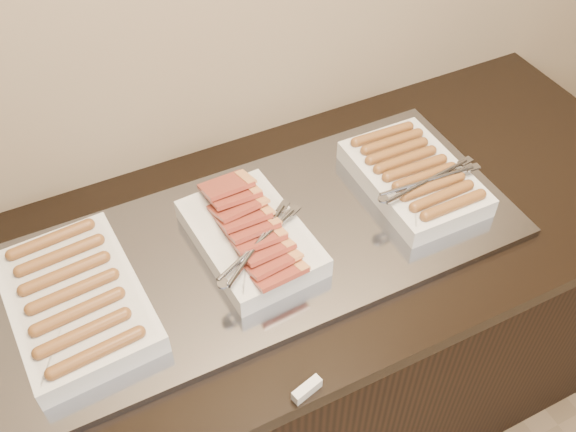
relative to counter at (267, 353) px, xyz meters
The scene contains 6 objects.
counter is the anchor object (origin of this frame).
warming_tray 0.46m from the counter, behind, with size 1.20×0.50×0.02m, color gray.
dish_left 0.64m from the counter, behind, with size 0.27×0.39×0.07m.
dish_center 0.50m from the counter, behind, with size 0.26×0.35×0.09m.
dish_right 0.64m from the counter, ahead, with size 0.26×0.34×0.08m.
label_holder 0.59m from the counter, 102.05° to the right, with size 0.06×0.02×0.02m, color silver.
Camera 1 is at (-0.37, 1.27, 1.99)m, focal length 40.00 mm.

